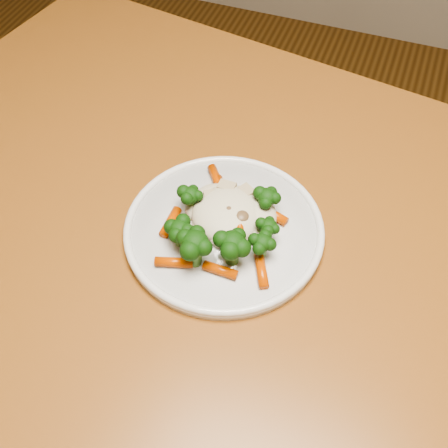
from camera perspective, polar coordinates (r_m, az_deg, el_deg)
name	(u,v)px	position (r m, az deg, el deg)	size (l,w,h in m)	color
dining_table	(252,296)	(0.77, 2.90, -7.32)	(1.32, 0.99, 0.75)	#945722
plate	(224,231)	(0.70, 0.00, -0.70)	(0.25, 0.25, 0.01)	silver
meal	(225,222)	(0.68, 0.09, 0.19)	(0.15, 0.18, 0.05)	beige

